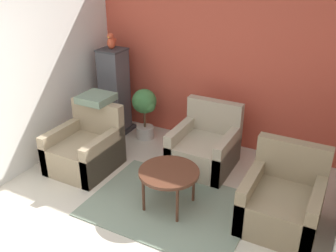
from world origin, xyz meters
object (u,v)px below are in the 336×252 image
armchair_left (86,150)px  birdcage (115,92)px  armchair_right (282,202)px  potted_plant (144,107)px  armchair_middle (205,148)px  coffee_table (169,174)px  parrot (111,41)px

armchair_left → birdcage: size_ratio=0.63×
armchair_right → potted_plant: armchair_right is taller
armchair_right → armchair_middle: (-1.25, 0.75, 0.00)m
coffee_table → parrot: size_ratio=2.78×
birdcage → armchair_left: bearing=-75.0°
coffee_table → armchair_right: (1.26, 0.33, -0.18)m
armchair_left → birdcage: birdcage is taller
armchair_left → parrot: size_ratio=3.47×
armchair_middle → potted_plant: bearing=163.4°
potted_plant → coffee_table: bearing=-50.0°
coffee_table → potted_plant: bearing=130.0°
armchair_left → armchair_middle: size_ratio=1.00×
armchair_middle → birdcage: 1.88m
armchair_left → armchair_right: bearing=1.6°
potted_plant → birdcage: bearing=178.9°
birdcage → armchair_middle: bearing=-11.8°
coffee_table → armchair_left: armchair_left is taller
armchair_left → birdcage: bearing=105.0°
armchair_left → parrot: 1.77m
parrot → armchair_right: bearing=-20.3°
armchair_left → armchair_right: same height
potted_plant → armchair_left: bearing=-102.2°
armchair_left → coffee_table: bearing=-9.8°
coffee_table → armchair_left: size_ratio=0.80×
coffee_table → armchair_middle: armchair_middle is taller
coffee_table → armchair_right: armchair_right is taller
armchair_left → armchair_right: size_ratio=1.00×
armchair_right → armchair_middle: bearing=149.1°
armchair_left → armchair_middle: same height
parrot → potted_plant: size_ratio=0.31×
potted_plant → parrot: bearing=178.6°
birdcage → potted_plant: birdcage is taller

